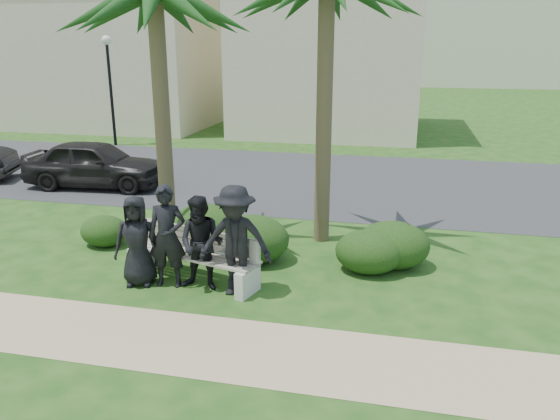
{
  "coord_description": "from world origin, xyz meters",
  "views": [
    {
      "loc": [
        2.49,
        -8.08,
        4.0
      ],
      "look_at": [
        0.42,
        1.0,
        1.15
      ],
      "focal_mm": 35.0,
      "sensor_mm": 36.0,
      "label": 1
    }
  ],
  "objects_px": {
    "car_a": "(95,164)",
    "park_bench": "(192,259)",
    "man_c": "(202,244)",
    "man_b": "(167,236)",
    "man_a": "(137,241)",
    "man_d": "(235,241)",
    "street_lamp": "(109,71)"
  },
  "relations": [
    {
      "from": "car_a",
      "to": "park_bench",
      "type": "bearing_deg",
      "value": -141.45
    },
    {
      "from": "park_bench",
      "to": "man_c",
      "type": "height_order",
      "value": "man_c"
    },
    {
      "from": "man_b",
      "to": "car_a",
      "type": "height_order",
      "value": "man_b"
    },
    {
      "from": "man_b",
      "to": "car_a",
      "type": "distance_m",
      "value": 7.53
    },
    {
      "from": "man_a",
      "to": "car_a",
      "type": "distance_m",
      "value": 7.26
    },
    {
      "from": "park_bench",
      "to": "man_b",
      "type": "relative_size",
      "value": 1.48
    },
    {
      "from": "man_d",
      "to": "street_lamp",
      "type": "bearing_deg",
      "value": 123.17
    },
    {
      "from": "man_b",
      "to": "man_c",
      "type": "height_order",
      "value": "man_b"
    },
    {
      "from": "man_d",
      "to": "man_b",
      "type": "bearing_deg",
      "value": 173.54
    },
    {
      "from": "park_bench",
      "to": "man_c",
      "type": "xyz_separation_m",
      "value": [
        0.3,
        -0.3,
        0.42
      ]
    },
    {
      "from": "street_lamp",
      "to": "man_b",
      "type": "xyz_separation_m",
      "value": [
        7.71,
        -12.08,
        -2.06
      ]
    },
    {
      "from": "man_c",
      "to": "man_d",
      "type": "bearing_deg",
      "value": -4.93
    },
    {
      "from": "man_a",
      "to": "man_c",
      "type": "height_order",
      "value": "man_c"
    },
    {
      "from": "street_lamp",
      "to": "man_d",
      "type": "distance_m",
      "value": 15.22
    },
    {
      "from": "man_b",
      "to": "man_d",
      "type": "height_order",
      "value": "man_d"
    },
    {
      "from": "man_a",
      "to": "man_b",
      "type": "distance_m",
      "value": 0.54
    },
    {
      "from": "park_bench",
      "to": "street_lamp",
      "type": "bearing_deg",
      "value": 140.28
    },
    {
      "from": "car_a",
      "to": "man_b",
      "type": "bearing_deg",
      "value": -144.71
    },
    {
      "from": "man_c",
      "to": "man_d",
      "type": "relative_size",
      "value": 0.87
    },
    {
      "from": "man_c",
      "to": "car_a",
      "type": "bearing_deg",
      "value": 134.98
    },
    {
      "from": "man_a",
      "to": "man_b",
      "type": "xyz_separation_m",
      "value": [
        0.53,
        0.07,
        0.1
      ]
    },
    {
      "from": "man_a",
      "to": "car_a",
      "type": "xyz_separation_m",
      "value": [
        -4.3,
        5.85,
        -0.11
      ]
    },
    {
      "from": "street_lamp",
      "to": "man_c",
      "type": "height_order",
      "value": "street_lamp"
    },
    {
      "from": "street_lamp",
      "to": "car_a",
      "type": "relative_size",
      "value": 1.07
    },
    {
      "from": "man_c",
      "to": "car_a",
      "type": "height_order",
      "value": "man_c"
    },
    {
      "from": "park_bench",
      "to": "man_b",
      "type": "bearing_deg",
      "value": -119.24
    },
    {
      "from": "man_a",
      "to": "park_bench",
      "type": "bearing_deg",
      "value": 10.16
    },
    {
      "from": "street_lamp",
      "to": "man_a",
      "type": "distance_m",
      "value": 14.28
    },
    {
      "from": "man_b",
      "to": "man_d",
      "type": "relative_size",
      "value": 0.95
    },
    {
      "from": "man_c",
      "to": "park_bench",
      "type": "bearing_deg",
      "value": 137.26
    },
    {
      "from": "street_lamp",
      "to": "car_a",
      "type": "distance_m",
      "value": 7.29
    },
    {
      "from": "man_b",
      "to": "car_a",
      "type": "relative_size",
      "value": 0.44
    }
  ]
}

